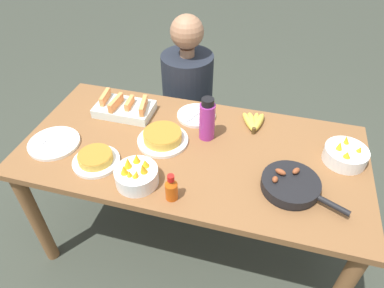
# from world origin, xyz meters

# --- Properties ---
(ground_plane) EXTENTS (14.00, 14.00, 0.00)m
(ground_plane) POSITION_xyz_m (0.00, 0.00, 0.00)
(ground_plane) COLOR #383D33
(dining_table) EXTENTS (1.67, 0.81, 0.75)m
(dining_table) POSITION_xyz_m (0.00, 0.00, 0.65)
(dining_table) COLOR brown
(dining_table) RESTS_ON ground_plane
(banana_bunch) EXTENTS (0.14, 0.18, 0.04)m
(banana_bunch) POSITION_xyz_m (0.26, 0.27, 0.77)
(banana_bunch) COLOR gold
(banana_bunch) RESTS_ON dining_table
(melon_tray) EXTENTS (0.31, 0.19, 0.10)m
(melon_tray) POSITION_xyz_m (-0.44, 0.19, 0.78)
(melon_tray) COLOR silver
(melon_tray) RESTS_ON dining_table
(skillet) EXTENTS (0.36, 0.25, 0.08)m
(skillet) POSITION_xyz_m (0.48, -0.14, 0.78)
(skillet) COLOR black
(skillet) RESTS_ON dining_table
(frittata_plate_center) EXTENTS (0.25, 0.25, 0.06)m
(frittata_plate_center) POSITION_xyz_m (-0.15, 0.01, 0.78)
(frittata_plate_center) COLOR white
(frittata_plate_center) RESTS_ON dining_table
(frittata_plate_side) EXTENTS (0.22, 0.22, 0.05)m
(frittata_plate_side) POSITION_xyz_m (-0.40, -0.21, 0.77)
(frittata_plate_side) COLOR white
(frittata_plate_side) RESTS_ON dining_table
(empty_plate_near_front) EXTENTS (0.25, 0.25, 0.02)m
(empty_plate_near_front) POSITION_xyz_m (-0.67, -0.15, 0.76)
(empty_plate_near_front) COLOR white
(empty_plate_near_front) RESTS_ON dining_table
(empty_plate_far_left) EXTENTS (0.21, 0.21, 0.02)m
(empty_plate_far_left) POSITION_xyz_m (-0.05, 0.26, 0.76)
(empty_plate_far_left) COLOR white
(empty_plate_far_left) RESTS_ON dining_table
(fruit_bowl_mango) EXTENTS (0.19, 0.19, 0.13)m
(fruit_bowl_mango) POSITION_xyz_m (-0.17, -0.28, 0.80)
(fruit_bowl_mango) COLOR white
(fruit_bowl_mango) RESTS_ON dining_table
(fruit_bowl_citrus) EXTENTS (0.20, 0.20, 0.12)m
(fruit_bowl_citrus) POSITION_xyz_m (0.71, 0.11, 0.79)
(fruit_bowl_citrus) COLOR white
(fruit_bowl_citrus) RESTS_ON dining_table
(water_bottle) EXTENTS (0.08, 0.08, 0.23)m
(water_bottle) POSITION_xyz_m (0.05, 0.11, 0.86)
(water_bottle) COLOR #992D89
(water_bottle) RESTS_ON dining_table
(hot_sauce_bottle) EXTENTS (0.05, 0.05, 0.13)m
(hot_sauce_bottle) POSITION_xyz_m (-0.00, -0.32, 0.81)
(hot_sauce_bottle) COLOR #C64C0F
(hot_sauce_bottle) RESTS_ON dining_table
(person_figure) EXTENTS (0.36, 0.36, 1.15)m
(person_figure) POSITION_xyz_m (-0.21, 0.65, 0.47)
(person_figure) COLOR black
(person_figure) RESTS_ON ground_plane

